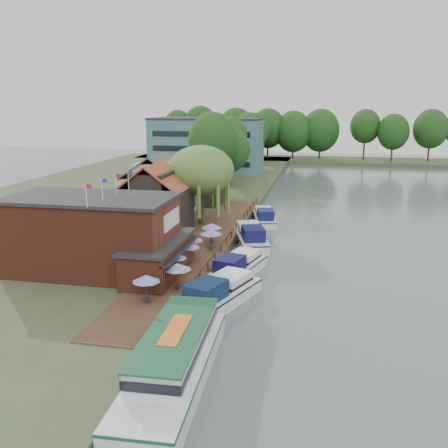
# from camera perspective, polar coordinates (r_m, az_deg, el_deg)

# --- Properties ---
(ground) EXTENTS (260.00, 260.00, 0.00)m
(ground) POSITION_cam_1_polar(r_m,az_deg,el_deg) (46.31, 4.31, -7.44)
(ground) COLOR #4E5A5A
(ground) RESTS_ON ground
(land_bank) EXTENTS (50.00, 140.00, 1.00)m
(land_bank) POSITION_cam_1_polar(r_m,az_deg,el_deg) (87.02, -12.53, 2.69)
(land_bank) COLOR #384728
(land_bank) RESTS_ON ground
(quay_deck) EXTENTS (6.00, 50.00, 0.10)m
(quay_deck) POSITION_cam_1_polar(r_m,az_deg,el_deg) (56.72, -2.39, -2.29)
(quay_deck) COLOR #47301E
(quay_deck) RESTS_ON land_bank
(quay_rail) EXTENTS (0.20, 49.00, 1.00)m
(quay_rail) POSITION_cam_1_polar(r_m,az_deg,el_deg) (56.50, 0.39, -1.87)
(quay_rail) COLOR black
(quay_rail) RESTS_ON land_bank
(pub) EXTENTS (20.00, 11.00, 7.30)m
(pub) POSITION_cam_1_polar(r_m,az_deg,el_deg) (47.66, -12.68, -1.26)
(pub) COLOR maroon
(pub) RESTS_ON land_bank
(hotel_block) EXTENTS (25.40, 12.40, 12.30)m
(hotel_block) POSITION_cam_1_polar(r_m,az_deg,el_deg) (116.51, -1.97, 9.05)
(hotel_block) COLOR #38666B
(hotel_block) RESTS_ON land_bank
(cottage_a) EXTENTS (8.60, 7.60, 8.50)m
(cottage_a) POSITION_cam_1_polar(r_m,az_deg,el_deg) (61.46, -7.87, 2.88)
(cottage_a) COLOR black
(cottage_a) RESTS_ON land_bank
(cottage_b) EXTENTS (9.60, 8.60, 8.50)m
(cottage_b) POSITION_cam_1_polar(r_m,az_deg,el_deg) (71.73, -7.49, 4.45)
(cottage_b) COLOR beige
(cottage_b) RESTS_ON land_bank
(cottage_c) EXTENTS (7.60, 7.60, 8.50)m
(cottage_c) POSITION_cam_1_polar(r_m,az_deg,el_deg) (79.12, -2.61, 5.42)
(cottage_c) COLOR black
(cottage_c) RESTS_ON land_bank
(willow) EXTENTS (8.60, 8.60, 10.43)m
(willow) POSITION_cam_1_polar(r_m,az_deg,el_deg) (64.71, -2.66, 4.40)
(willow) COLOR #476B2D
(willow) RESTS_ON land_bank
(umbrella_0) EXTENTS (2.27, 2.27, 2.38)m
(umbrella_0) POSITION_cam_1_polar(r_m,az_deg,el_deg) (40.37, -8.85, -7.36)
(umbrella_0) COLOR #1B3099
(umbrella_0) RESTS_ON quay_deck
(umbrella_1) EXTENTS (2.42, 2.42, 2.38)m
(umbrella_1) POSITION_cam_1_polar(r_m,az_deg,el_deg) (42.82, -5.35, -6.00)
(umbrella_1) COLOR #1C429B
(umbrella_1) RESTS_ON quay_deck
(umbrella_2) EXTENTS (2.15, 2.15, 2.38)m
(umbrella_2) POSITION_cam_1_polar(r_m,az_deg,el_deg) (45.78, -5.59, -4.69)
(umbrella_2) COLOR navy
(umbrella_2) RESTS_ON quay_deck
(umbrella_3) EXTENTS (2.46, 2.46, 2.38)m
(umbrella_3) POSITION_cam_1_polar(r_m,az_deg,el_deg) (49.01, -4.18, -3.41)
(umbrella_3) COLOR #1C489C
(umbrella_3) RESTS_ON quay_deck
(umbrella_4) EXTENTS (2.14, 2.14, 2.38)m
(umbrella_4) POSITION_cam_1_polar(r_m,az_deg,el_deg) (51.28, -3.59, -2.61)
(umbrella_4) COLOR navy
(umbrella_4) RESTS_ON quay_deck
(umbrella_5) EXTENTS (2.40, 2.40, 2.38)m
(umbrella_5) POSITION_cam_1_polar(r_m,az_deg,el_deg) (53.67, -1.51, -1.84)
(umbrella_5) COLOR navy
(umbrella_5) RESTS_ON quay_deck
(umbrella_6) EXTENTS (2.32, 2.32, 2.38)m
(umbrella_6) POSITION_cam_1_polar(r_m,az_deg,el_deg) (56.34, -1.44, -1.09)
(umbrella_6) COLOR #1D1A93
(umbrella_6) RESTS_ON quay_deck
(cruiser_0) EXTENTS (6.92, 11.37, 2.66)m
(cruiser_0) POSITION_cam_1_polar(r_m,az_deg,el_deg) (42.38, -0.52, -7.54)
(cruiser_0) COLOR white
(cruiser_0) RESTS_ON ground
(cruiser_1) EXTENTS (5.59, 10.51, 2.44)m
(cruiser_1) POSITION_cam_1_polar(r_m,az_deg,el_deg) (49.27, 1.60, -4.58)
(cruiser_1) COLOR white
(cruiser_1) RESTS_ON ground
(cruiser_2) EXTENTS (6.53, 11.32, 2.65)m
(cruiser_2) POSITION_cam_1_polar(r_m,az_deg,el_deg) (59.95, 3.05, -1.14)
(cruiser_2) COLOR silver
(cruiser_2) RESTS_ON ground
(cruiser_3) EXTENTS (5.11, 10.10, 2.33)m
(cruiser_3) POSITION_cam_1_polar(r_m,az_deg,el_deg) (70.78, 4.64, 1.02)
(cruiser_3) COLOR silver
(cruiser_3) RESTS_ON ground
(tour_boat) EXTENTS (4.79, 14.97, 3.24)m
(tour_boat) POSITION_cam_1_polar(r_m,az_deg,el_deg) (31.46, -5.83, -15.01)
(tour_boat) COLOR silver
(tour_boat) RESTS_ON ground
(swan) EXTENTS (0.44, 0.44, 0.44)m
(swan) POSITION_cam_1_polar(r_m,az_deg,el_deg) (34.95, -5.48, -14.49)
(swan) COLOR white
(swan) RESTS_ON ground
(bank_tree_0) EXTENTS (8.67, 8.67, 14.15)m
(bank_tree_0) POSITION_cam_1_polar(r_m,az_deg,el_deg) (89.05, -1.29, 8.19)
(bank_tree_0) COLOR #143811
(bank_tree_0) RESTS_ON land_bank
(bank_tree_1) EXTENTS (7.45, 7.45, 11.36)m
(bank_tree_1) POSITION_cam_1_polar(r_m,az_deg,el_deg) (94.78, 0.67, 7.69)
(bank_tree_1) COLOR #143811
(bank_tree_1) RESTS_ON land_bank
(bank_tree_2) EXTENTS (6.45, 6.45, 13.00)m
(bank_tree_2) POSITION_cam_1_polar(r_m,az_deg,el_deg) (101.90, 0.83, 8.58)
(bank_tree_2) COLOR #143811
(bank_tree_2) RESTS_ON land_bank
(bank_tree_3) EXTENTS (8.35, 8.35, 13.44)m
(bank_tree_3) POSITION_cam_1_polar(r_m,az_deg,el_deg) (121.07, 2.96, 9.49)
(bank_tree_3) COLOR #143811
(bank_tree_3) RESTS_ON land_bank
(bank_tree_4) EXTENTS (7.22, 7.22, 13.09)m
(bank_tree_4) POSITION_cam_1_polar(r_m,az_deg,el_deg) (130.54, 3.70, 9.71)
(bank_tree_4) COLOR #143811
(bank_tree_4) RESTS_ON land_bank
(bank_tree_5) EXTENTS (6.90, 6.90, 12.75)m
(bank_tree_5) POSITION_cam_1_polar(r_m,az_deg,el_deg) (140.19, 3.90, 9.92)
(bank_tree_5) COLOR #143811
(bank_tree_5) RESTS_ON land_bank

